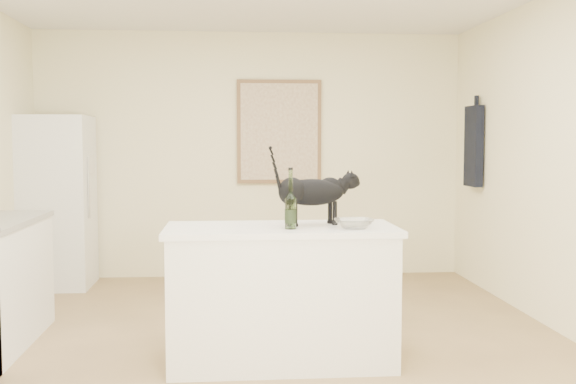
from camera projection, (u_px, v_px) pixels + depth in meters
The scene contains 13 objects.
floor at pixel (264, 353), 4.74m from camera, with size 5.50×5.50×0.00m, color tan.
wall_back at pixel (251, 155), 7.37m from camera, with size 4.50×4.50×0.00m, color #FFF4C5.
wall_front at pixel (314, 197), 1.91m from camera, with size 4.50×4.50×0.00m, color #FFF4C5.
island_base at pixel (281, 298), 4.52m from camera, with size 1.44×0.67×0.86m, color white.
island_top at pixel (281, 229), 4.48m from camera, with size 1.50×0.70×0.04m, color white.
fridge at pixel (56, 202), 6.85m from camera, with size 0.68×0.68×1.70m, color white.
artwork_frame at pixel (279, 132), 7.35m from camera, with size 0.90×0.03×1.10m, color brown.
artwork_canvas at pixel (279, 132), 7.33m from camera, with size 0.82×0.00×1.02m, color beige.
hanging_garment at pixel (474, 146), 6.86m from camera, with size 0.08×0.34×0.80m, color black.
black_cat at pixel (312, 196), 4.54m from camera, with size 0.55×0.17×0.39m, color black, non-canonical shape.
wine_bottle at pixel (291, 202), 4.34m from camera, with size 0.07×0.07×0.34m, color #335522.
glass_bowl at pixel (354, 224), 4.37m from camera, with size 0.25×0.25×0.06m, color white.
fridge_paper at pixel (91, 164), 6.84m from camera, with size 0.00×0.14×0.18m, color beige.
Camera 1 is at (-0.23, -4.64, 1.46)m, focal length 43.09 mm.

